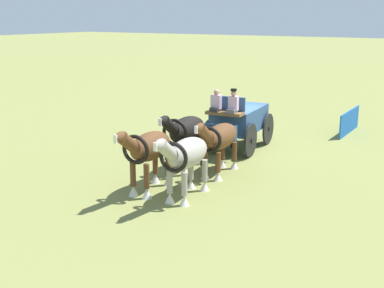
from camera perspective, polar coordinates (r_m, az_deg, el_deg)
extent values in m
plane|color=olive|center=(21.38, 5.35, -0.43)|extent=(220.00, 220.00, 0.00)
cube|color=#2D4C7A|center=(21.09, 5.43, 2.88)|extent=(3.00, 1.87, 0.97)
cube|color=brown|center=(19.45, 3.73, 3.51)|extent=(0.70, 1.49, 0.12)
cube|color=#2D4C7A|center=(19.23, 3.25, 1.37)|extent=(0.36, 1.30, 0.60)
cube|color=#2D4C7A|center=(19.67, 4.08, 4.62)|extent=(0.20, 1.44, 0.55)
cube|color=black|center=(21.22, 5.39, 1.33)|extent=(3.14, 0.47, 0.16)
cylinder|color=black|center=(19.88, 6.66, 0.40)|extent=(1.35, 0.21, 1.35)
cylinder|color=black|center=(19.88, 6.66, 0.40)|extent=(0.22, 0.20, 0.20)
cylinder|color=black|center=(20.51, 1.92, 0.93)|extent=(1.35, 0.21, 1.35)
cylinder|color=black|center=(20.51, 1.92, 0.93)|extent=(0.22, 0.20, 0.20)
cylinder|color=black|center=(21.99, 8.64, 1.70)|extent=(1.35, 0.21, 1.35)
cylinder|color=black|center=(21.99, 8.64, 1.70)|extent=(0.22, 0.20, 0.20)
cylinder|color=black|center=(22.57, 4.28, 2.15)|extent=(1.35, 0.21, 1.35)
cylinder|color=black|center=(22.57, 4.28, 2.15)|extent=(0.22, 0.20, 0.20)
cylinder|color=brown|center=(18.74, 2.47, -0.22)|extent=(2.60, 0.35, 0.10)
cube|color=slate|center=(19.19, 4.58, 3.77)|extent=(0.43, 0.36, 0.16)
cube|color=silver|center=(19.25, 4.72, 4.64)|extent=(0.27, 0.38, 0.55)
sphere|color=tan|center=(19.19, 4.75, 5.77)|extent=(0.22, 0.22, 0.22)
cylinder|color=black|center=(19.17, 4.76, 6.15)|extent=(0.24, 0.24, 0.08)
cube|color=#2D2D33|center=(19.45, 2.64, 3.95)|extent=(0.43, 0.36, 0.16)
cube|color=silver|center=(19.51, 2.79, 4.80)|extent=(0.27, 0.38, 0.55)
sphere|color=tan|center=(19.45, 2.81, 5.92)|extent=(0.22, 0.22, 0.22)
ellipsoid|color=brown|center=(17.54, 3.27, 0.88)|extent=(2.26, 1.06, 0.86)
cylinder|color=brown|center=(16.96, 2.97, -2.09)|extent=(0.18, 0.18, 0.70)
cone|color=silver|center=(17.10, 2.95, -3.69)|extent=(0.30, 0.30, 0.30)
cylinder|color=brown|center=(17.14, 1.52, -1.90)|extent=(0.18, 0.18, 0.70)
cone|color=silver|center=(17.28, 1.51, -3.48)|extent=(0.30, 0.30, 0.30)
cylinder|color=brown|center=(18.32, 4.84, -0.86)|extent=(0.18, 0.18, 0.70)
cone|color=silver|center=(18.46, 4.80, -2.35)|extent=(0.30, 0.30, 0.30)
cylinder|color=brown|center=(18.49, 3.48, -0.69)|extent=(0.18, 0.18, 0.70)
cone|color=silver|center=(18.62, 3.45, -2.17)|extent=(0.30, 0.30, 0.30)
cylinder|color=brown|center=(16.24, 1.45, 1.20)|extent=(0.97, 0.45, 0.81)
ellipsoid|color=brown|center=(15.86, 0.91, 1.83)|extent=(0.62, 0.32, 0.32)
cube|color=silver|center=(15.61, 0.48, 1.63)|extent=(0.07, 0.11, 0.24)
torus|color=black|center=(16.64, 1.97, 0.50)|extent=(0.21, 0.90, 0.89)
cylinder|color=black|center=(18.64, 4.61, 0.72)|extent=(0.14, 0.14, 0.80)
ellipsoid|color=black|center=(18.04, -0.54, 1.63)|extent=(2.21, 1.14, 0.93)
cylinder|color=black|center=(17.47, -0.86, -1.40)|extent=(0.18, 0.18, 0.75)
cone|color=silver|center=(17.63, -0.86, -3.07)|extent=(0.30, 0.30, 0.32)
cylinder|color=black|center=(17.70, -2.35, -1.20)|extent=(0.18, 0.18, 0.75)
cone|color=silver|center=(17.85, -2.33, -2.85)|extent=(0.30, 0.30, 0.32)
cylinder|color=black|center=(18.77, 1.17, -0.28)|extent=(0.18, 0.18, 0.75)
cone|color=silver|center=(18.91, 1.17, -1.85)|extent=(0.30, 0.30, 0.32)
cylinder|color=black|center=(18.98, -0.24, -0.11)|extent=(0.18, 0.18, 0.75)
cone|color=silver|center=(19.12, -0.23, -1.66)|extent=(0.30, 0.30, 0.32)
cylinder|color=black|center=(16.80, -2.55, 2.06)|extent=(0.97, 0.45, 0.81)
ellipsoid|color=black|center=(16.43, -3.17, 2.68)|extent=(0.62, 0.32, 0.32)
cube|color=silver|center=(16.19, -3.65, 2.50)|extent=(0.07, 0.11, 0.24)
torus|color=black|center=(17.19, -1.96, 1.32)|extent=(0.21, 0.97, 0.96)
cylinder|color=black|center=(19.08, 0.94, 1.42)|extent=(0.14, 0.14, 0.80)
ellipsoid|color=#9E998E|center=(15.23, -0.50, -1.01)|extent=(2.14, 1.08, 0.89)
cylinder|color=#9E998E|center=(14.73, -0.88, -4.56)|extent=(0.18, 0.18, 0.72)
cone|color=silver|center=(14.91, -0.87, -6.43)|extent=(0.30, 0.30, 0.31)
cylinder|color=#9E998E|center=(14.95, -2.56, -4.29)|extent=(0.18, 0.18, 0.72)
cone|color=silver|center=(15.12, -2.54, -6.14)|extent=(0.30, 0.30, 0.31)
cylinder|color=#9E998E|center=(15.97, 1.45, -3.04)|extent=(0.18, 0.18, 0.72)
cone|color=silver|center=(16.13, 1.43, -4.79)|extent=(0.30, 0.30, 0.31)
cylinder|color=#9E998E|center=(16.17, -0.13, -2.82)|extent=(0.18, 0.18, 0.72)
cone|color=silver|center=(16.33, -0.13, -4.54)|extent=(0.30, 0.30, 0.31)
cylinder|color=#9E998E|center=(14.02, -2.84, -0.74)|extent=(0.97, 0.45, 0.81)
ellipsoid|color=#9E998E|center=(13.64, -3.60, -0.06)|extent=(0.62, 0.32, 0.32)
cube|color=silver|center=(13.41, -4.18, -0.33)|extent=(0.07, 0.11, 0.24)
torus|color=black|center=(14.41, -2.13, -1.52)|extent=(0.21, 0.93, 0.92)
cylinder|color=black|center=(16.25, 1.19, -1.12)|extent=(0.14, 0.14, 0.80)
ellipsoid|color=brown|center=(15.82, -4.72, -0.24)|extent=(2.04, 1.07, 0.89)
cylinder|color=brown|center=(15.34, -5.18, -3.67)|extent=(0.18, 0.18, 0.76)
cone|color=silver|center=(15.52, -5.13, -5.59)|extent=(0.30, 0.30, 0.33)
cylinder|color=brown|center=(15.59, -6.72, -3.42)|extent=(0.18, 0.18, 0.76)
cone|color=silver|center=(15.77, -6.66, -5.31)|extent=(0.30, 0.30, 0.33)
cylinder|color=brown|center=(16.48, -2.73, -2.34)|extent=(0.18, 0.18, 0.76)
cone|color=silver|center=(16.65, -2.70, -4.14)|extent=(0.30, 0.30, 0.33)
cylinder|color=brown|center=(16.71, -4.20, -2.13)|extent=(0.18, 0.18, 0.76)
cone|color=silver|center=(16.87, -4.16, -3.91)|extent=(0.30, 0.30, 0.33)
cylinder|color=brown|center=(14.69, -7.22, 0.12)|extent=(0.97, 0.45, 0.81)
ellipsoid|color=brown|center=(14.33, -8.05, 0.79)|extent=(0.62, 0.32, 0.32)
cube|color=silver|center=(14.11, -8.68, 0.55)|extent=(0.07, 0.11, 0.24)
torus|color=black|center=(15.06, -6.43, -0.64)|extent=(0.21, 0.93, 0.92)
cylinder|color=black|center=(16.76, -2.92, -0.43)|extent=(0.14, 0.14, 0.80)
cube|color=#1959B2|center=(24.99, 17.43, 2.43)|extent=(3.20, 0.06, 1.10)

